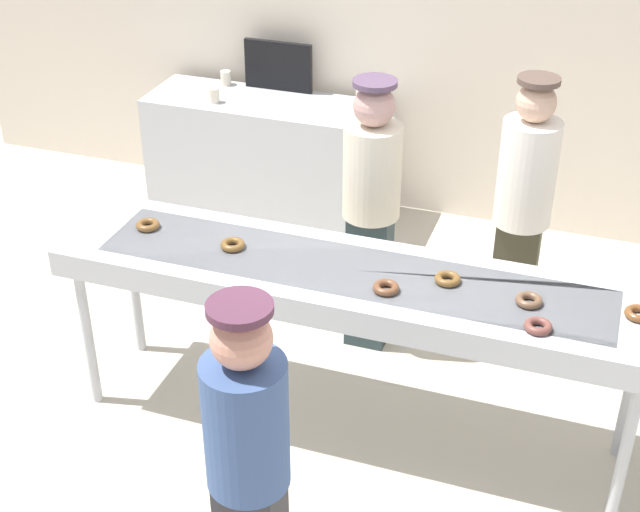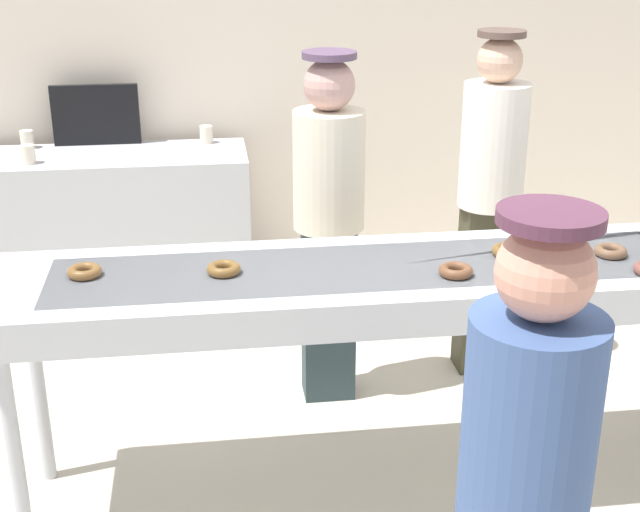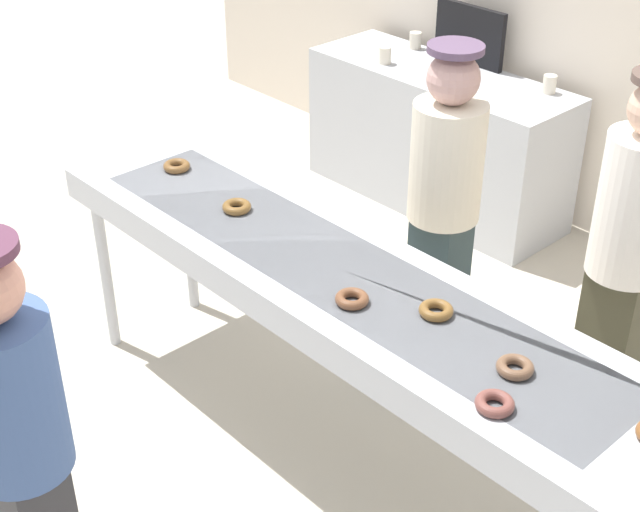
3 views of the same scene
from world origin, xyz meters
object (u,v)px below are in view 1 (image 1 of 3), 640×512
(chocolate_donut_2, at_px, (386,288))
(worker_assistant, at_px, (522,210))
(fryer_conveyor, at_px, (350,283))
(chocolate_donut_3, at_px, (529,300))
(chocolate_donut_5, at_px, (638,314))
(paper_cup_0, at_px, (214,95))
(chocolate_donut_0, at_px, (148,225))
(paper_cup_1, at_px, (226,78))
(worker_baker, at_px, (371,203))
(paper_cup_2, at_px, (361,96))
(chocolate_donut_4, at_px, (538,326))
(menu_display, at_px, (278,66))
(prep_counter, at_px, (268,157))
(chocolate_donut_1, at_px, (233,245))
(customer_waiting, at_px, (248,470))
(chocolate_donut_6, at_px, (448,279))

(chocolate_donut_2, xyz_separation_m, worker_assistant, (0.48, 1.07, -0.05))
(fryer_conveyor, bearing_deg, chocolate_donut_3, -0.85)
(chocolate_donut_5, height_order, paper_cup_0, chocolate_donut_5)
(chocolate_donut_0, height_order, paper_cup_1, chocolate_donut_0)
(chocolate_donut_3, bearing_deg, fryer_conveyor, 179.15)
(worker_baker, relative_size, paper_cup_2, 15.60)
(worker_assistant, distance_m, paper_cup_2, 1.93)
(chocolate_donut_0, xyz_separation_m, chocolate_donut_4, (2.04, -0.25, 0.00))
(paper_cup_2, distance_m, menu_display, 0.67)
(prep_counter, bearing_deg, paper_cup_1, 152.60)
(paper_cup_2, bearing_deg, chocolate_donut_4, -58.24)
(chocolate_donut_4, relative_size, paper_cup_2, 1.17)
(worker_baker, bearing_deg, fryer_conveyor, 99.67)
(chocolate_donut_4, height_order, menu_display, menu_display)
(fryer_conveyor, xyz_separation_m, paper_cup_1, (-1.72, 2.36, 0.03))
(chocolate_donut_4, xyz_separation_m, chocolate_donut_5, (0.41, 0.24, 0.00))
(chocolate_donut_0, relative_size, worker_assistant, 0.07)
(chocolate_donut_5, xyz_separation_m, paper_cup_0, (-2.98, 1.96, -0.06))
(worker_assistant, bearing_deg, paper_cup_1, -18.34)
(chocolate_donut_1, xyz_separation_m, prep_counter, (-0.69, 2.14, -0.56))
(customer_waiting, bearing_deg, chocolate_donut_1, 107.70)
(chocolate_donut_2, distance_m, chocolate_donut_3, 0.65)
(chocolate_donut_0, distance_m, worker_baker, 1.24)
(paper_cup_2, relative_size, menu_display, 0.21)
(chocolate_donut_1, xyz_separation_m, chocolate_donut_5, (1.95, 0.03, 0.00))
(paper_cup_1, height_order, menu_display, menu_display)
(chocolate_donut_0, bearing_deg, menu_display, 94.52)
(worker_baker, relative_size, paper_cup_0, 15.60)
(prep_counter, bearing_deg, worker_baker, -49.07)
(chocolate_donut_2, height_order, menu_display, menu_display)
(chocolate_donut_2, distance_m, worker_assistant, 1.17)
(chocolate_donut_4, height_order, paper_cup_1, chocolate_donut_4)
(worker_baker, bearing_deg, prep_counter, -48.36)
(chocolate_donut_5, bearing_deg, chocolate_donut_6, 179.73)
(paper_cup_0, bearing_deg, menu_display, 48.66)
(chocolate_donut_0, height_order, chocolate_donut_1, same)
(chocolate_donut_1, relative_size, chocolate_donut_2, 1.00)
(fryer_conveyor, distance_m, paper_cup_1, 2.91)
(chocolate_donut_6, height_order, paper_cup_0, chocolate_donut_6)
(worker_assistant, height_order, paper_cup_2, worker_assistant)
(chocolate_donut_2, distance_m, paper_cup_1, 3.14)
(chocolate_donut_1, xyz_separation_m, chocolate_donut_2, (0.83, -0.13, 0.00))
(chocolate_donut_1, distance_m, chocolate_donut_5, 1.95)
(chocolate_donut_6, distance_m, customer_waiting, 1.45)
(chocolate_donut_5, xyz_separation_m, paper_cup_1, (-3.04, 2.32, -0.06))
(fryer_conveyor, xyz_separation_m, chocolate_donut_6, (0.47, 0.04, 0.09))
(chocolate_donut_1, bearing_deg, paper_cup_1, 115.00)
(chocolate_donut_0, bearing_deg, chocolate_donut_1, -4.84)
(chocolate_donut_6, distance_m, paper_cup_2, 2.55)
(chocolate_donut_4, relative_size, worker_baker, 0.07)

